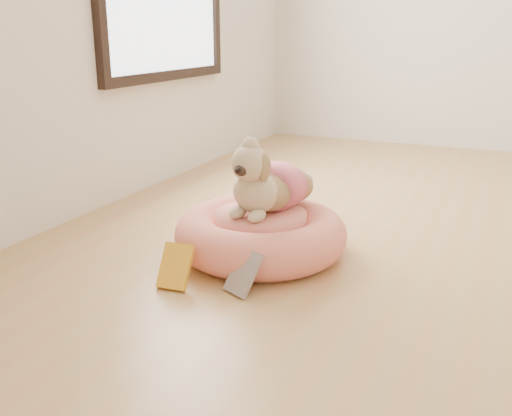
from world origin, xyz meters
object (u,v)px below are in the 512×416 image
at_px(pet_bed, 261,234).
at_px(dog, 267,172).
at_px(book_yellow, 176,266).
at_px(book_white, 243,272).

relative_size(pet_bed, dog, 1.58).
bearing_deg(dog, book_yellow, -102.91).
bearing_deg(book_yellow, dog, 63.41).
distance_m(pet_bed, dog, 0.28).
bearing_deg(dog, book_white, -70.76).
bearing_deg(book_white, pet_bed, 128.50).
xyz_separation_m(dog, book_yellow, (-0.18, -0.47, -0.29)).
height_order(dog, book_white, dog).
xyz_separation_m(dog, book_white, (0.08, -0.41, -0.29)).
bearing_deg(book_yellow, pet_bed, 63.37).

